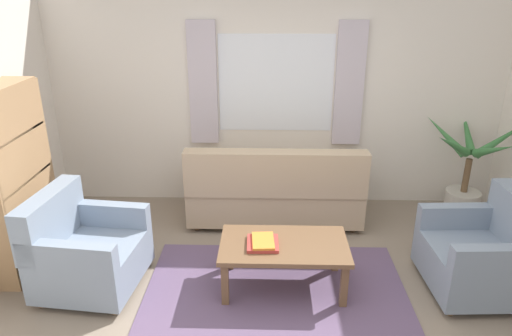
{
  "coord_description": "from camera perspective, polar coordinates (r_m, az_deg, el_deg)",
  "views": [
    {
      "loc": [
        -0.08,
        -3.09,
        2.51
      ],
      "look_at": [
        -0.18,
        0.7,
        1.01
      ],
      "focal_mm": 32.73,
      "sensor_mm": 36.0,
      "label": 1
    }
  ],
  "objects": [
    {
      "name": "ground_plane",
      "position": [
        3.99,
        2.48,
        -17.46
      ],
      "size": [
        6.24,
        6.24,
        0.0
      ],
      "primitive_type": "plane",
      "color": "gray"
    },
    {
      "name": "wall_back",
      "position": [
        5.49,
        2.41,
        8.86
      ],
      "size": [
        5.32,
        0.12,
        2.6
      ],
      "primitive_type": "cube",
      "color": "silver",
      "rests_on": "ground_plane"
    },
    {
      "name": "window_with_curtains",
      "position": [
        5.38,
        2.45,
        10.22
      ],
      "size": [
        1.98,
        0.07,
        1.4
      ],
      "color": "white"
    },
    {
      "name": "area_rug",
      "position": [
        3.98,
        2.48,
        -17.39
      ],
      "size": [
        2.27,
        2.1,
        0.01
      ],
      "primitive_type": "cube",
      "color": "#604C6B",
      "rests_on": "ground_plane"
    },
    {
      "name": "couch",
      "position": [
        5.19,
        2.3,
        -2.81
      ],
      "size": [
        1.9,
        0.82,
        0.92
      ],
      "rotation": [
        0.0,
        0.0,
        3.14
      ],
      "color": "tan",
      "rests_on": "ground_plane"
    },
    {
      "name": "armchair_left",
      "position": [
        4.37,
        -20.25,
        -9.44
      ],
      "size": [
        0.91,
        0.92,
        0.88
      ],
      "rotation": [
        0.0,
        0.0,
        1.46
      ],
      "color": "gray",
      "rests_on": "ground_plane"
    },
    {
      "name": "armchair_right",
      "position": [
        4.51,
        26.13,
        -9.39
      ],
      "size": [
        0.86,
        0.88,
        0.88
      ],
      "rotation": [
        0.0,
        0.0,
        -1.52
      ],
      "color": "gray",
      "rests_on": "ground_plane"
    },
    {
      "name": "coffee_table",
      "position": [
        4.08,
        3.44,
        -9.87
      ],
      "size": [
        1.1,
        0.64,
        0.44
      ],
      "color": "brown",
      "rests_on": "ground_plane"
    },
    {
      "name": "book_stack_on_table",
      "position": [
        4.01,
        0.85,
        -9.11
      ],
      "size": [
        0.27,
        0.29,
        0.05
      ],
      "color": "#B23833",
      "rests_on": "coffee_table"
    },
    {
      "name": "potted_plant",
      "position": [
        5.75,
        24.26,
        -1.18
      ],
      "size": [
        1.17,
        1.19,
        1.19
      ],
      "color": "#B7B2A8",
      "rests_on": "ground_plane"
    },
    {
      "name": "bookshelf",
      "position": [
        4.77,
        -26.91,
        -1.99
      ],
      "size": [
        0.3,
        0.94,
        1.72
      ],
      "rotation": [
        0.0,
        0.0,
        -1.57
      ],
      "color": "#A87F56",
      "rests_on": "ground_plane"
    }
  ]
}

